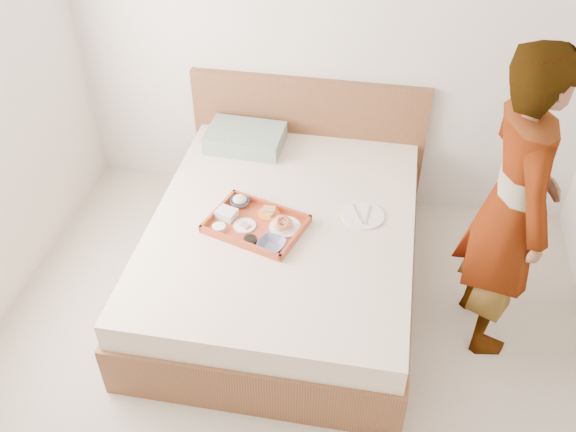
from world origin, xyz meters
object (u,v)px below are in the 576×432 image
(bed, at_px, (283,252))
(dinner_plate, at_px, (363,215))
(person, at_px, (512,208))
(tray, at_px, (256,224))

(bed, relative_size, dinner_plate, 7.74)
(dinner_plate, xyz_separation_m, person, (0.76, -0.26, 0.38))
(dinner_plate, bearing_deg, bed, -165.90)
(tray, bearing_deg, dinner_plate, 36.37)
(bed, bearing_deg, tray, -146.71)
(bed, distance_m, tray, 0.34)
(tray, relative_size, person, 0.30)
(dinner_plate, bearing_deg, tray, -160.92)
(bed, bearing_deg, person, -6.47)
(tray, distance_m, dinner_plate, 0.65)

